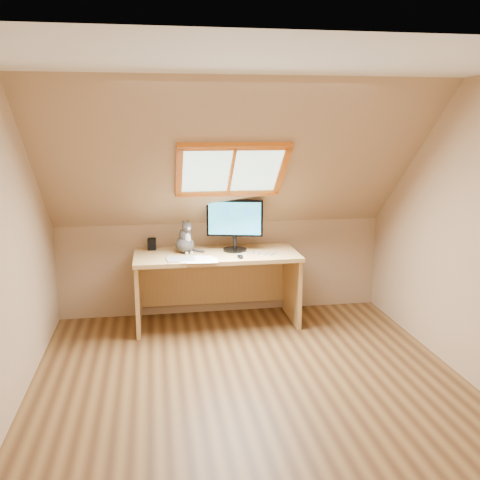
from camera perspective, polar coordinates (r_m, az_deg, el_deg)
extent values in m
plane|color=brown|center=(4.43, 1.17, -15.18)|extent=(3.50, 3.50, 0.00)
cube|color=tan|center=(2.38, 8.99, -8.65)|extent=(3.50, 0.02, 2.40)
cube|color=tan|center=(4.08, -23.68, -0.67)|extent=(0.02, 3.50, 2.40)
cube|color=tan|center=(4.66, 22.92, 0.90)|extent=(0.02, 3.50, 2.40)
cube|color=tan|center=(5.86, -1.90, -2.93)|extent=(3.50, 0.02, 1.00)
cube|color=silver|center=(3.19, 4.02, 18.67)|extent=(3.50, 1.95, 0.02)
cube|color=tan|center=(4.90, -0.83, 8.30)|extent=(3.50, 1.56, 1.41)
cube|color=#B2E0CC|center=(4.98, -0.96, 7.56)|extent=(0.90, 0.53, 0.48)
cube|color=orange|center=(4.98, -0.96, 7.56)|extent=(1.02, 0.64, 0.59)
cube|color=tan|center=(5.44, -2.53, -1.61)|extent=(1.66, 0.73, 0.04)
cube|color=tan|center=(5.51, -10.81, -5.72)|extent=(0.04, 0.65, 0.71)
cube|color=tan|center=(5.68, 5.56, -4.99)|extent=(0.04, 0.65, 0.71)
cube|color=tan|center=(5.86, -2.88, -4.42)|extent=(1.56, 0.03, 0.50)
cylinder|color=black|center=(5.52, -0.55, -1.04)|extent=(0.24, 0.24, 0.02)
cylinder|color=black|center=(5.50, -0.55, -0.26)|extent=(0.04, 0.04, 0.13)
cube|color=black|center=(5.45, -0.55, 2.36)|extent=(0.57, 0.18, 0.38)
cube|color=blue|center=(5.42, -0.58, 2.31)|extent=(0.52, 0.13, 0.33)
ellipsoid|color=#484340|center=(5.47, -5.91, -0.47)|extent=(0.27, 0.29, 0.16)
ellipsoid|color=#484340|center=(5.44, -5.86, 0.48)|extent=(0.16, 0.16, 0.18)
ellipsoid|color=silver|center=(5.39, -5.59, 0.19)|extent=(0.07, 0.06, 0.10)
ellipsoid|color=#484340|center=(5.38, -5.69, 1.45)|extent=(0.13, 0.12, 0.09)
sphere|color=silver|center=(5.35, -5.49, 1.21)|extent=(0.04, 0.04, 0.04)
cone|color=#484340|center=(5.37, -6.08, 1.92)|extent=(0.06, 0.05, 0.06)
cone|color=#484340|center=(5.40, -5.50, 1.99)|extent=(0.06, 0.06, 0.06)
cube|color=black|center=(5.63, -9.39, -0.43)|extent=(0.09, 0.09, 0.12)
cube|color=#B2B2B7|center=(5.20, -6.35, -2.02)|extent=(0.28, 0.21, 0.01)
ellipsoid|color=black|center=(5.23, 0.03, -1.76)|extent=(0.06, 0.10, 0.03)
cube|color=white|center=(5.16, -4.19, -2.14)|extent=(0.33, 0.27, 0.00)
cube|color=white|center=(5.16, -4.19, -2.12)|extent=(0.32, 0.24, 0.00)
cube|color=white|center=(5.16, -4.19, -2.10)|extent=(0.35, 0.30, 0.00)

